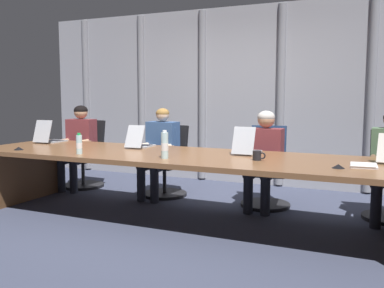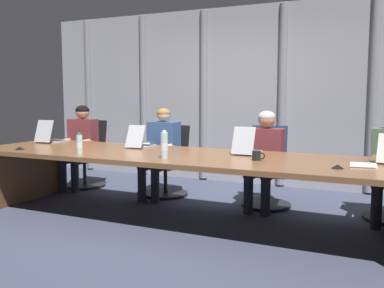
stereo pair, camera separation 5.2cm
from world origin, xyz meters
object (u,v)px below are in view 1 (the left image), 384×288
at_px(office_chair_center, 266,176).
at_px(person_left_mid, 160,147).
at_px(laptop_center, 247,148).
at_px(water_bottle_secondary, 79,145).
at_px(water_bottle_primary, 165,146).
at_px(spiral_notepad, 364,166).
at_px(person_center, 264,153).
at_px(conference_mic_middle, 19,148).
at_px(laptop_left_end, 50,138).
at_px(conference_mic_left_side, 338,166).
at_px(laptop_left_mid, 140,143).
at_px(coffee_mug_far, 257,155).
at_px(person_left_end, 78,141).
at_px(office_chair_left_mid, 167,169).
at_px(office_chair_left_end, 85,162).

bearing_deg(office_chair_center, person_left_mid, -91.17).
bearing_deg(laptop_center, water_bottle_secondary, 112.95).
xyz_separation_m(water_bottle_primary, spiral_notepad, (1.82, 0.30, -0.12)).
xyz_separation_m(person_center, conference_mic_middle, (-2.53, -1.31, 0.07)).
distance_m(laptop_left_end, conference_mic_middle, 0.81).
relative_size(laptop_left_end, laptop_center, 0.96).
xyz_separation_m(person_left_mid, conference_mic_middle, (-1.12, -1.31, 0.08)).
bearing_deg(conference_mic_left_side, spiral_notepad, 44.26).
relative_size(person_left_mid, conference_mic_left_side, 10.72).
relative_size(laptop_left_end, laptop_left_mid, 0.98).
bearing_deg(coffee_mug_far, laptop_left_mid, 164.62).
distance_m(laptop_center, water_bottle_primary, 0.93).
xyz_separation_m(person_left_end, person_left_mid, (1.33, -0.00, -0.02)).
bearing_deg(water_bottle_secondary, laptop_left_end, 145.29).
bearing_deg(laptop_left_end, laptop_center, -93.29).
bearing_deg(spiral_notepad, laptop_left_end, 169.76).
distance_m(person_left_end, water_bottle_primary, 2.40).
bearing_deg(person_left_end, office_chair_center, 87.45).
distance_m(laptop_center, office_chair_left_mid, 1.58).
distance_m(office_chair_center, water_bottle_secondary, 2.26).
distance_m(laptop_center, office_chair_center, 0.82).
relative_size(water_bottle_secondary, coffee_mug_far, 1.76).
xyz_separation_m(office_chair_left_end, person_center, (2.75, -0.16, 0.31)).
xyz_separation_m(laptop_center, office_chair_left_mid, (-1.34, 0.70, -0.43)).
bearing_deg(laptop_left_end, coffee_mug_far, -101.28).
distance_m(laptop_left_end, coffee_mug_far, 2.99).
bearing_deg(person_left_mid, laptop_left_end, -65.67).
xyz_separation_m(coffee_mug_far, spiral_notepad, (0.96, 0.03, -0.04)).
distance_m(laptop_left_end, office_chair_left_mid, 1.61).
xyz_separation_m(conference_mic_left_side, spiral_notepad, (0.19, 0.19, -0.01)).
height_order(person_left_mid, conference_mic_left_side, person_left_mid).
relative_size(water_bottle_secondary, conference_mic_left_side, 2.05).
relative_size(laptop_left_mid, water_bottle_primary, 1.55).
relative_size(office_chair_center, coffee_mug_far, 7.64).
xyz_separation_m(office_chair_left_mid, person_left_mid, (-0.02, -0.16, 0.31)).
distance_m(office_chair_left_end, office_chair_center, 2.75).
bearing_deg(person_left_mid, office_chair_center, 99.11).
bearing_deg(laptop_left_end, laptop_left_mid, -92.68).
distance_m(office_chair_left_mid, spiral_notepad, 2.78).
distance_m(person_left_end, coffee_mug_far, 3.09).
bearing_deg(person_center, office_chair_left_mid, -97.15).
bearing_deg(spiral_notepad, laptop_left_mid, 166.41).
bearing_deg(water_bottle_secondary, office_chair_left_mid, 79.20).
relative_size(coffee_mug_far, conference_mic_middle, 1.16).
distance_m(laptop_left_mid, office_chair_left_end, 1.59).
distance_m(office_chair_left_end, conference_mic_left_side, 3.94).
xyz_separation_m(conference_mic_middle, spiral_notepad, (3.67, 0.39, -0.01)).
bearing_deg(water_bottle_secondary, person_left_end, 129.40).
xyz_separation_m(office_chair_left_mid, coffee_mug_far, (1.58, -1.12, 0.42)).
bearing_deg(laptop_left_end, conference_mic_left_side, -102.02).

